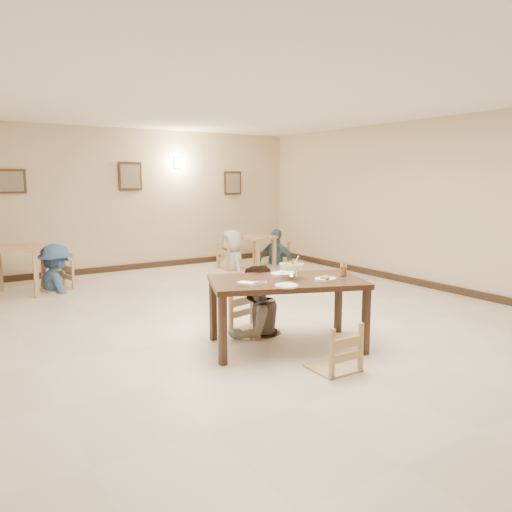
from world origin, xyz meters
TOP-DOWN VIEW (x-y plane):
  - floor at (0.00, 0.00)m, footprint 10.00×10.00m
  - ceiling at (0.00, 0.00)m, footprint 10.00×10.00m
  - wall_back at (0.00, 5.00)m, footprint 10.00×0.00m
  - wall_right at (4.00, 0.00)m, footprint 0.00×10.00m
  - baseboard_back at (0.00, 4.97)m, footprint 8.00×0.06m
  - baseboard_right at (3.97, 0.00)m, footprint 0.06×10.00m
  - picture_a at (-2.20, 4.96)m, footprint 0.55×0.04m
  - picture_b at (0.10, 4.96)m, footprint 0.50×0.04m
  - picture_c at (2.60, 4.96)m, footprint 0.45×0.04m
  - wall_sconce at (1.20, 4.96)m, footprint 0.16×0.05m
  - main_table at (-0.10, -0.92)m, footprint 1.95×1.52m
  - chair_far at (-0.10, -0.22)m, footprint 0.48×0.48m
  - chair_near at (-0.10, -1.74)m, footprint 0.45×0.45m
  - main_diner at (-0.12, -0.28)m, footprint 0.98×0.84m
  - curry_warmer at (-0.04, -0.93)m, footprint 0.31×0.27m
  - rice_plate_far at (0.02, -0.67)m, footprint 0.31×0.31m
  - rice_plate_near at (-0.34, -1.25)m, footprint 0.26×0.26m
  - fried_plate at (0.24, -1.20)m, footprint 0.27×0.27m
  - chili_dish at (-0.46, -0.95)m, footprint 0.12×0.12m
  - napkin_cutlery at (-0.66, -0.95)m, footprint 0.25×0.29m
  - drink_glass at (0.57, -1.14)m, footprint 0.08×0.08m
  - bg_table_left at (-2.33, 3.74)m, footprint 1.05×1.05m
  - bg_table_right at (2.52, 3.81)m, footprint 0.86×0.86m
  - bg_chair_lr at (-1.72, 3.72)m, footprint 0.47×0.47m
  - bg_chair_rl at (1.94, 3.88)m, footprint 0.50×0.50m
  - bg_chair_rr at (3.10, 3.83)m, footprint 0.46×0.46m
  - bg_diner_b at (-1.72, 3.72)m, footprint 0.87×1.18m
  - bg_diner_c at (1.94, 3.88)m, footprint 0.60×0.87m
  - bg_diner_d at (3.10, 3.83)m, footprint 0.80×1.03m

SIDE VIEW (x-z plane):
  - floor at x=0.00m, z-range 0.00..0.00m
  - baseboard_back at x=0.00m, z-range 0.00..0.12m
  - baseboard_right at x=3.97m, z-range 0.00..0.12m
  - chair_near at x=-0.10m, z-range 0.00..0.96m
  - bg_chair_rr at x=3.10m, z-range 0.00..0.97m
  - bg_chair_lr at x=-1.72m, z-range 0.00..0.99m
  - chair_far at x=-0.10m, z-range 0.00..1.01m
  - bg_chair_rl at x=1.94m, z-range 0.00..1.06m
  - bg_table_right at x=2.52m, z-range 0.21..0.91m
  - bg_table_left at x=-2.33m, z-range 0.27..1.10m
  - main_table at x=-0.10m, z-range 0.32..1.13m
  - bg_diner_d at x=3.10m, z-range 0.00..1.63m
  - chili_dish at x=-0.46m, z-range 0.80..0.83m
  - rice_plate_near at x=-0.34m, z-range 0.79..0.85m
  - bg_diner_b at x=-1.72m, z-range 0.00..1.64m
  - rice_plate_far at x=0.02m, z-range 0.79..0.86m
  - napkin_cutlery at x=-0.66m, z-range 0.80..0.84m
  - fried_plate at x=0.24m, z-range 0.80..0.85m
  - bg_diner_c at x=1.94m, z-range 0.00..1.71m
  - main_diner at x=-0.12m, z-range 0.00..1.74m
  - drink_glass at x=0.57m, z-range 0.80..0.95m
  - curry_warmer at x=-0.04m, z-range 0.83..1.07m
  - wall_back at x=0.00m, z-range -3.50..6.50m
  - wall_right at x=4.00m, z-range -3.50..6.50m
  - picture_c at x=2.60m, z-range 1.57..2.12m
  - picture_a at x=-2.20m, z-range 1.67..2.12m
  - picture_b at x=0.10m, z-range 1.70..2.30m
  - wall_sconce at x=1.20m, z-range 2.19..2.41m
  - ceiling at x=0.00m, z-range 3.00..3.00m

